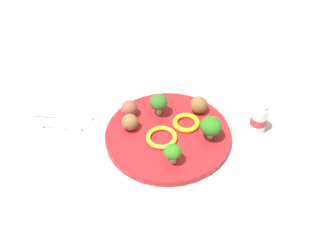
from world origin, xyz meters
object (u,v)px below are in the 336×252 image
at_px(broccoli_floret_far_rim, 173,152).
at_px(broccoli_floret_near_rim, 211,125).
at_px(plate, 168,135).
at_px(napkin, 60,122).
at_px(fork, 54,125).
at_px(broccoli_floret_front_left, 159,103).
at_px(pepper_ring_front_left, 186,123).
at_px(meatball_mid_left, 199,105).
at_px(meatball_far_rim, 130,122).
at_px(meatball_mid_right, 129,108).
at_px(pepper_ring_mid_right, 162,137).
at_px(knife, 60,115).
at_px(yogurt_bottle, 259,119).

distance_m(broccoli_floret_far_rim, broccoli_floret_near_rim, 0.11).
distance_m(plate, napkin, 0.26).
bearing_deg(fork, broccoli_floret_front_left, -163.47).
relative_size(plate, napkin, 1.65).
bearing_deg(pepper_ring_front_left, meatball_mid_left, -115.18).
relative_size(meatball_far_rim, pepper_ring_front_left, 0.61).
relative_size(meatball_mid_right, meatball_far_rim, 1.01).
relative_size(broccoli_floret_near_rim, meatball_mid_left, 1.32).
bearing_deg(pepper_ring_mid_right, napkin, -6.99).
bearing_deg(broccoli_floret_far_rim, napkin, -17.97).
bearing_deg(broccoli_floret_far_rim, knife, -20.75).
height_order(broccoli_floret_front_left, knife, broccoli_floret_front_left).
distance_m(broccoli_floret_near_rim, knife, 0.36).
bearing_deg(meatball_mid_right, plate, 155.39).
bearing_deg(napkin, broccoli_floret_front_left, -167.16).
bearing_deg(napkin, meatball_mid_right, -166.86).
xyz_separation_m(meatball_mid_right, meatball_far_rim, (-0.01, 0.04, -0.00)).
bearing_deg(yogurt_bottle, pepper_ring_front_left, 9.70).
bearing_deg(broccoli_floret_far_rim, broccoli_floret_near_rim, -128.82).
height_order(napkin, yogurt_bottle, yogurt_bottle).
height_order(meatball_mid_left, pepper_ring_front_left, meatball_mid_left).
bearing_deg(pepper_ring_mid_right, broccoli_floret_near_rim, -165.49).
height_order(plate, meatball_mid_left, meatball_mid_left).
distance_m(broccoli_floret_front_left, broccoli_floret_near_rim, 0.14).
distance_m(broccoli_floret_far_rim, yogurt_bottle, 0.23).
bearing_deg(pepper_ring_mid_right, meatball_mid_right, -37.66).
bearing_deg(pepper_ring_front_left, broccoli_floret_near_rim, 153.54).
relative_size(meatball_mid_right, yogurt_bottle, 0.53).
xyz_separation_m(broccoli_floret_near_rim, meatball_mid_right, (0.19, -0.04, -0.01)).
distance_m(broccoli_floret_front_left, pepper_ring_front_left, 0.08).
relative_size(broccoli_floret_far_rim, pepper_ring_front_left, 0.72).
xyz_separation_m(broccoli_floret_front_left, meatball_far_rim, (0.05, 0.06, -0.01)).
height_order(plate, broccoli_floret_front_left, broccoli_floret_front_left).
distance_m(broccoli_floret_front_left, knife, 0.24).
distance_m(napkin, yogurt_bottle, 0.46).
relative_size(plate, meatball_mid_right, 7.34).
relative_size(broccoli_floret_near_rim, fork, 0.44).
relative_size(broccoli_floret_far_rim, pepper_ring_mid_right, 0.65).
relative_size(plate, knife, 1.93).
xyz_separation_m(plate, broccoli_floret_front_left, (0.03, -0.06, 0.04)).
relative_size(pepper_ring_front_left, fork, 0.51).
height_order(broccoli_floret_near_rim, meatball_mid_right, broccoli_floret_near_rim).
bearing_deg(broccoli_floret_near_rim, broccoli_floret_front_left, -23.75).
bearing_deg(broccoli_floret_front_left, pepper_ring_mid_right, 104.29).
xyz_separation_m(meatball_far_rim, yogurt_bottle, (-0.28, -0.06, -0.00)).
xyz_separation_m(plate, pepper_ring_mid_right, (0.01, 0.02, 0.01)).
xyz_separation_m(meatball_mid_left, meatball_far_rim, (0.15, 0.08, -0.00)).
bearing_deg(broccoli_floret_front_left, knife, 8.23).
distance_m(plate, pepper_ring_front_left, 0.05).
distance_m(meatball_mid_right, yogurt_bottle, 0.30).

